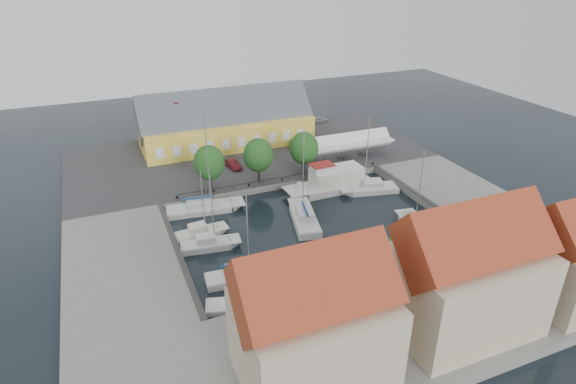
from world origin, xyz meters
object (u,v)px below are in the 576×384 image
Objects in this scene: car_silver at (319,119)px; west_boat_c at (209,246)px; center_sailboat at (304,220)px; tent_canopy at (350,142)px; west_boat_d at (242,277)px; launch_sw at (234,307)px; launch_nw at (197,211)px; trawler at (332,183)px; east_boat_c at (418,229)px; east_boat_a at (370,190)px; car_red at (233,164)px; warehouse at (223,125)px; west_boat_b at (200,234)px; west_boat_a at (203,209)px.

car_silver is 0.40× the size of west_boat_c.
center_sailboat reaches higher than west_boat_c.
west_boat_c is at bearing -149.78° from tent_canopy.
west_boat_d reaches higher than car_silver.
launch_sw reaches higher than launch_nw.
center_sailboat is 17.79m from launch_sw.
west_boat_c reaches higher than trawler.
center_sailboat is (-17.76, -32.51, -1.28)m from car_silver.
tent_canopy is 1.33× the size of east_boat_c.
west_boat_d reaches higher than tent_canopy.
center_sailboat reaches higher than launch_nw.
east_boat_a is 1.99× the size of launch_sw.
car_red is at bearing 75.12° from west_boat_d.
east_boat_a reaches higher than warehouse.
trawler is 1.49× the size of west_boat_b.
tent_canopy is 2.36× the size of launch_sw.
launch_nw is at bearing 147.16° from east_boat_c.
east_boat_a is at bearing -8.15° from launch_nw.
launch_sw is (-10.48, -40.50, -4.34)m from warehouse.
tent_canopy is 1.30× the size of west_boat_d.
launch_sw is (-0.09, -13.92, -0.17)m from west_boat_b.
trawler is (9.86, -21.24, -3.41)m from warehouse.
east_boat_c is at bearing -32.84° from launch_nw.
tent_canopy is at bearing 25.25° from west_boat_b.
car_red is at bearing 169.61° from tent_canopy.
west_boat_d is (-18.28, -15.27, -0.75)m from trawler.
launch_sw is at bearing -117.29° from west_boat_d.
center_sailboat reaches higher than west_boat_d.
launch_sw is 1.27× the size of launch_nw.
center_sailboat is 13.62m from west_boat_d.
east_boat_c is 1.11× the size of west_boat_c.
west_boat_c is (-1.52, -8.94, -0.01)m from west_boat_a.
east_boat_c is 27.14m from west_boat_a.
launch_nw is (-29.45, -24.67, -1.56)m from car_silver.
trawler is at bearing 150.38° from car_silver.
west_boat_a is (-23.06, 3.32, 0.01)m from east_boat_a.
tent_canopy is 3.00× the size of launch_nw.
car_red is 0.81× the size of launch_nw.
center_sailboat reaches higher than warehouse.
warehouse is 20.76m from car_silver.
car_silver is 0.42× the size of west_boat_b.
east_boat_c is at bearing -92.21° from east_boat_a.
warehouse is 2.14× the size of west_boat_a.
launch_nw is (-19.20, 0.91, -0.93)m from trawler.
west_boat_a is 1.24× the size of west_boat_d.
west_boat_d is at bearing -102.98° from warehouse.
tent_canopy is at bearing 14.02° from launch_nw.
center_sailboat is at bearing 143.56° from car_silver.
west_boat_c is (0.33, -2.80, 0.00)m from west_boat_b.
center_sailboat is at bearing 37.76° from west_boat_d.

